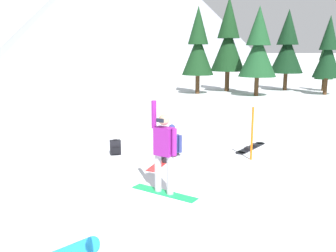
% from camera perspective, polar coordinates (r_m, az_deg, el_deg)
% --- Properties ---
extents(ground_plane, '(800.00, 800.00, 0.00)m').
position_cam_1_polar(ground_plane, '(7.77, 13.45, -12.26)').
color(ground_plane, white).
extents(snowboarder_foreground, '(1.47, 1.12, 2.04)m').
position_cam_1_polar(snowboarder_foreground, '(8.03, -0.70, -3.85)').
color(snowboarder_foreground, '#19B259').
rests_on(snowboarder_foreground, ground_plane).
extents(snowboarder_midground, '(1.00, 1.81, 0.94)m').
position_cam_1_polar(snowboarder_midground, '(10.99, 0.20, -3.10)').
color(snowboarder_midground, black).
rests_on(snowboarder_midground, ground_plane).
extents(loose_snowboard_far_spare, '(1.32, 1.62, 0.09)m').
position_cam_1_polar(loose_snowboard_far_spare, '(12.29, 12.45, -3.23)').
color(loose_snowboard_far_spare, black).
rests_on(loose_snowboard_far_spare, ground_plane).
extents(backpack_black, '(0.36, 0.32, 0.47)m').
position_cam_1_polar(backpack_black, '(11.35, -8.11, -3.29)').
color(backpack_black, black).
rests_on(backpack_black, ground_plane).
extents(trail_marker_pole, '(0.06, 0.06, 1.53)m').
position_cam_1_polar(trail_marker_pole, '(10.84, 12.64, -1.15)').
color(trail_marker_pole, orange).
rests_on(trail_marker_pole, ground_plane).
extents(pine_tree_slender, '(1.92, 1.92, 5.46)m').
position_cam_1_polar(pine_tree_slender, '(28.63, 23.19, 10.36)').
color(pine_tree_slender, '#472D19').
rests_on(pine_tree_slender, ground_plane).
extents(pine_tree_leaning, '(2.55, 2.55, 6.01)m').
position_cam_1_polar(pine_tree_leaning, '(26.37, 13.54, 11.59)').
color(pine_tree_leaning, '#472D19').
rests_on(pine_tree_leaning, ground_plane).
extents(pine_tree_short, '(1.38, 1.38, 4.12)m').
position_cam_1_polar(pine_tree_short, '(31.40, 22.77, 9.07)').
color(pine_tree_short, '#472D19').
rests_on(pine_tree_short, ground_plane).
extents(pine_tree_young, '(2.54, 2.54, 6.16)m').
position_cam_1_polar(pine_tree_young, '(30.73, 17.69, 11.48)').
color(pine_tree_young, '#472D19').
rests_on(pine_tree_young, ground_plane).
extents(pine_tree_twin, '(2.27, 2.27, 6.14)m').
position_cam_1_polar(pine_tree_twin, '(27.10, 4.54, 12.01)').
color(pine_tree_twin, '#472D19').
rests_on(pine_tree_twin, ground_plane).
extents(pine_tree_tall, '(2.58, 2.58, 6.99)m').
position_cam_1_polar(pine_tree_tall, '(29.06, 9.12, 12.77)').
color(pine_tree_tall, '#472D19').
rests_on(pine_tree_tall, ground_plane).
extents(peak_north_spur, '(136.04, 136.04, 68.79)m').
position_cam_1_polar(peak_north_spur, '(283.78, -22.38, 17.32)').
color(peak_north_spur, '#9EA3B2').
rests_on(peak_north_spur, ground_plane).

